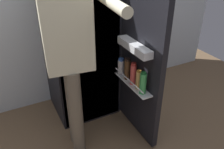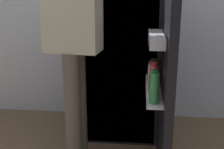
% 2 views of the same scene
% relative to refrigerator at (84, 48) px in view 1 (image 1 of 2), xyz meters
% --- Properties ---
extents(ground_plane, '(5.24, 5.24, 0.00)m').
position_rel_refrigerator_xyz_m(ground_plane, '(-0.03, -0.51, -0.81)').
color(ground_plane, brown).
extents(refrigerator, '(0.75, 1.31, 1.62)m').
position_rel_refrigerator_xyz_m(refrigerator, '(0.00, 0.00, 0.00)').
color(refrigerator, black).
rests_on(refrigerator, ground_plane).
extents(person, '(0.55, 0.76, 1.78)m').
position_rel_refrigerator_xyz_m(person, '(-0.31, -0.53, 0.27)').
color(person, '#665B4C').
rests_on(person, ground_plane).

